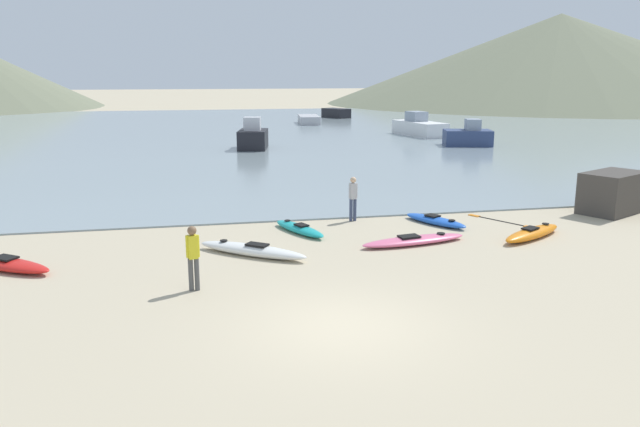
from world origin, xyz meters
The scene contains 19 objects.
ground_plane centered at (0.00, 0.00, 0.00)m, with size 400.00×400.00×0.00m, color tan.
bay_water centered at (0.00, 44.62, 0.03)m, with size 160.00×70.00×0.06m, color gray.
far_hill_midright centered at (59.33, 89.63, 3.89)m, with size 59.37×59.37×7.78m, color #6B7056.
far_hill_right centered at (60.06, 87.56, 7.54)m, with size 79.59×79.59×15.07m, color #6B7056.
kayak_on_sand_0 centered at (7.78, 5.70, 0.17)m, with size 2.95×2.11×0.38m.
kayak_on_sand_1 centered at (5.45, 8.15, 0.13)m, with size 1.82×2.65×0.31m.
kayak_on_sand_2 centered at (0.53, 7.97, 0.14)m, with size 1.61×2.68×0.32m.
kayak_on_sand_3 centered at (-8.13, 5.78, 0.16)m, with size 3.28×2.71×0.36m.
kayak_on_sand_4 centered at (3.78, 5.81, 0.12)m, with size 3.64×1.34×0.29m.
kayak_on_sand_5 centered at (-1.30, 5.61, 0.17)m, with size 3.23×2.69×0.38m.
person_near_foreground centered at (-2.99, 2.91, 0.93)m, with size 0.33×0.23×1.63m.
person_near_waterline centered at (2.72, 9.24, 0.92)m, with size 0.33×0.22×1.61m.
moored_boat_0 centered at (16.96, 30.19, 0.73)m, with size 3.80×2.98×1.91m.
moored_boat_1 centered at (16.19, 38.05, 0.75)m, with size 3.15×6.05×1.97m.
moored_boat_2 centered at (9.45, 52.30, 0.47)m, with size 2.54×5.18×0.83m.
moored_boat_3 centered at (14.26, 60.18, 0.60)m, with size 3.08×3.86×1.08m.
moored_boat_4 centered at (1.45, 31.38, 0.83)m, with size 2.49×3.51×2.21m.
loose_paddle centered at (7.93, 8.03, 0.01)m, with size 1.47×2.54×0.03m.
shoreline_rock centered at (12.76, 8.52, 0.78)m, with size 1.56×2.59×1.56m, color #423D38.
Camera 1 is at (-2.99, -11.96, 5.23)m, focal length 35.00 mm.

